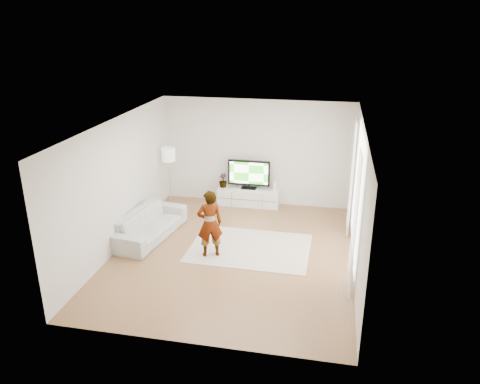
% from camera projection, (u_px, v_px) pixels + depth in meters
% --- Properties ---
extents(floor, '(6.00, 6.00, 0.00)m').
position_uv_depth(floor, '(233.00, 253.00, 10.00)').
color(floor, '#A6764B').
rests_on(floor, ground).
extents(ceiling, '(6.00, 6.00, 0.00)m').
position_uv_depth(ceiling, '(232.00, 124.00, 9.01)').
color(ceiling, white).
rests_on(ceiling, wall_back).
extents(wall_left, '(0.02, 6.00, 2.80)m').
position_uv_depth(wall_left, '(118.00, 184.00, 9.97)').
color(wall_left, silver).
rests_on(wall_left, floor).
extents(wall_right, '(0.02, 6.00, 2.80)m').
position_uv_depth(wall_right, '(359.00, 201.00, 9.04)').
color(wall_right, silver).
rests_on(wall_right, floor).
extents(wall_back, '(5.00, 0.02, 2.80)m').
position_uv_depth(wall_back, '(257.00, 153.00, 12.26)').
color(wall_back, silver).
rests_on(wall_back, floor).
extents(wall_front, '(5.00, 0.02, 2.80)m').
position_uv_depth(wall_front, '(189.00, 264.00, 6.75)').
color(wall_front, silver).
rests_on(wall_front, floor).
extents(window, '(0.01, 2.60, 2.50)m').
position_uv_depth(window, '(357.00, 193.00, 9.31)').
color(window, white).
rests_on(window, wall_right).
extents(curtain_near, '(0.04, 0.70, 2.60)m').
position_uv_depth(curtain_near, '(355.00, 224.00, 8.16)').
color(curtain_near, white).
rests_on(curtain_near, floor).
extents(curtain_far, '(0.04, 0.70, 2.60)m').
position_uv_depth(curtain_far, '(351.00, 177.00, 10.55)').
color(curtain_far, white).
rests_on(curtain_far, floor).
extents(media_console, '(1.64, 0.47, 0.46)m').
position_uv_depth(media_console, '(249.00, 197.00, 12.49)').
color(media_console, white).
rests_on(media_console, floor).
extents(television, '(1.12, 0.22, 0.78)m').
position_uv_depth(television, '(249.00, 173.00, 12.28)').
color(television, black).
rests_on(television, media_console).
extents(game_console, '(0.08, 0.18, 0.24)m').
position_uv_depth(game_console, '(276.00, 186.00, 12.23)').
color(game_console, white).
rests_on(game_console, media_console).
extents(potted_plant, '(0.26, 0.26, 0.38)m').
position_uv_depth(potted_plant, '(223.00, 180.00, 12.47)').
color(potted_plant, '#3F7238').
rests_on(potted_plant, media_console).
extents(rug, '(2.61, 1.90, 0.01)m').
position_uv_depth(rug, '(250.00, 248.00, 10.22)').
color(rug, beige).
rests_on(rug, floor).
extents(player, '(0.63, 0.53, 1.45)m').
position_uv_depth(player, '(210.00, 224.00, 9.66)').
color(player, '#334772').
rests_on(player, rug).
extents(sofa, '(1.16, 2.27, 0.63)m').
position_uv_depth(sofa, '(150.00, 224.00, 10.64)').
color(sofa, beige).
rests_on(sofa, floor).
extents(floor_lamp, '(0.35, 0.35, 1.59)m').
position_uv_depth(floor_lamp, '(169.00, 157.00, 12.07)').
color(floor_lamp, silver).
rests_on(floor_lamp, floor).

